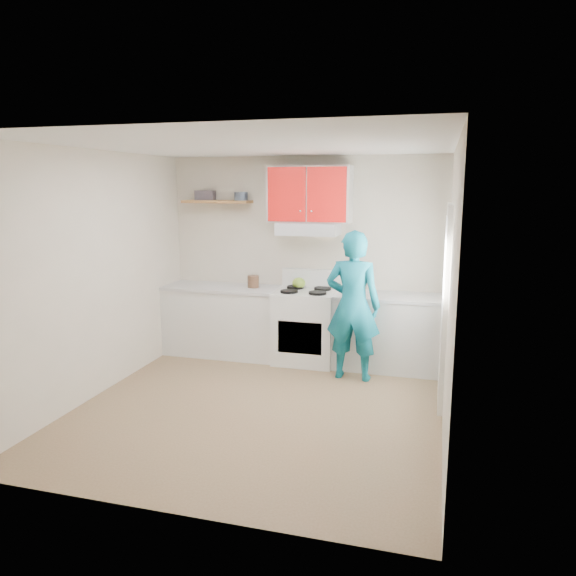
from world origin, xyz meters
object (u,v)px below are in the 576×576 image
(stove, at_px, (306,327))
(crock, at_px, (253,282))
(kettle, at_px, (299,283))
(person, at_px, (353,306))
(tin, at_px, (241,196))

(stove, height_order, crock, crock)
(kettle, height_order, person, person)
(stove, bearing_deg, tin, 170.10)
(kettle, bearing_deg, crock, 178.68)
(kettle, relative_size, crock, 0.95)
(tin, height_order, kettle, tin)
(crock, height_order, person, person)
(stove, xyz_separation_m, tin, (-0.91, 0.16, 1.63))
(tin, height_order, crock, tin)
(stove, relative_size, crock, 5.15)
(stove, xyz_separation_m, crock, (-0.72, 0.05, 0.53))
(stove, bearing_deg, crock, 175.67)
(stove, relative_size, kettle, 5.40)
(stove, distance_m, kettle, 0.57)
(stove, relative_size, person, 0.53)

